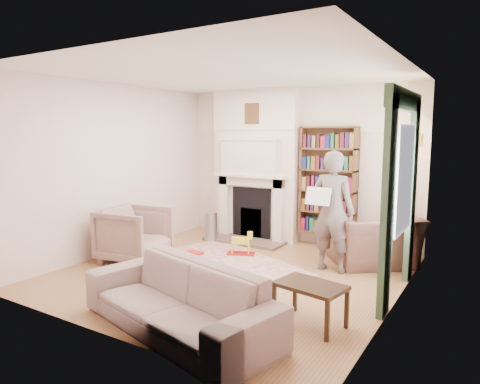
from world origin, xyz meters
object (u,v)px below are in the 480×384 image
Objects in this scene: bookcase at (328,181)px; armchair_reading at (374,240)px; coffee_table at (310,304)px; armchair_left at (134,234)px; paraffin_heater at (211,227)px; rocking_horse at (241,243)px; man_reading at (333,211)px; sofa at (178,299)px.

bookcase reaches higher than armchair_reading.
armchair_left is at bearing 178.16° from coffee_table.
coffee_table is (-0.02, -2.46, -0.16)m from armchair_reading.
paraffin_heater is 1.09m from rocking_horse.
armchair_left reaches higher than paraffin_heater.
rocking_horse is at bearing -27.74° from paraffin_heater.
bookcase is 1.38m from man_reading.
armchair_left is 2.05× the size of rocking_horse.
bookcase is 1.54× the size of armchair_reading.
bookcase is 2.29m from paraffin_heater.
man_reading reaches higher than paraffin_heater.
sofa is (-1.11, -3.27, -0.06)m from armchair_reading.
coffee_table is at bearing 50.54° from sofa.
bookcase is 4.00m from sofa.
paraffin_heater is (-1.83, 3.14, -0.06)m from sofa.
sofa is 1.30× the size of man_reading.
bookcase reaches higher than sofa.
rocking_horse is at bearing -57.94° from armchair_left.
coffee_table is at bearing -38.47° from paraffin_heater.
man_reading is at bearing 89.99° from sofa.
paraffin_heater is at bearing -7.61° from man_reading.
rocking_horse is (-1.00, -1.27, -0.97)m from bookcase.
armchair_reading is at bearing 85.13° from sofa.
sofa reaches higher than coffee_table.
man_reading reaches higher than rocking_horse.
armchair_reading is 2.63× the size of rocking_horse.
paraffin_heater is (-2.94, -0.13, -0.11)m from armchair_reading.
sofa is at bearing 79.15° from man_reading.
armchair_reading is 1.71× the size of coffee_table.
bookcase is 1.41m from armchair_reading.
rocking_horse is at bearing 122.19° from sofa.
sofa is at bearing -133.04° from coffee_table.
sofa is at bearing -95.55° from rocking_horse.
armchair_left is 3.31m from coffee_table.
man_reading reaches higher than sofa.
bookcase is at bearing 117.58° from coffee_table.
paraffin_heater is (0.31, 1.63, -0.15)m from armchair_left.
armchair_reading is 2.95m from paraffin_heater.
armchair_reading is (0.98, -0.63, -0.79)m from bookcase.
paraffin_heater reaches higher than rocking_horse.
armchair_left is 3.07m from man_reading.
armchair_reading is at bearing 99.91° from coffee_table.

